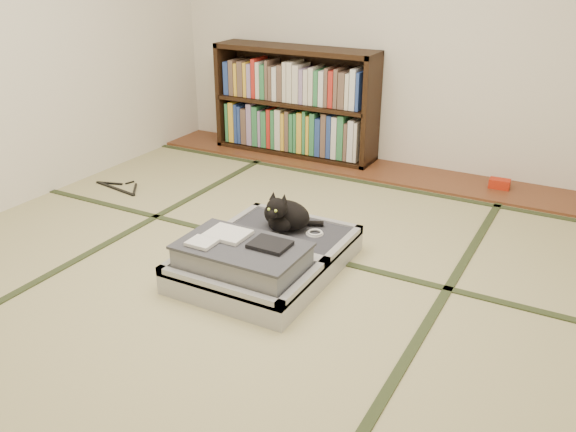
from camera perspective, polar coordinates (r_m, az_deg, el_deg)
The scene contains 9 objects.
floor at distance 3.40m, azimuth -3.58°, elevation -5.79°, with size 4.50×4.50×0.00m, color tan.
wood_strip at distance 5.05m, azimuth 8.52°, elevation 4.25°, with size 4.00×0.50×0.02m, color brown.
red_item at distance 4.85m, azimuth 19.18°, elevation 2.88°, with size 0.15×0.09×0.07m, color #B1220E.
tatami_borders at distance 3.78m, azimuth 0.38°, elevation -2.49°, with size 4.00×4.50×0.01m.
bookcase at distance 5.31m, azimuth 0.67°, elevation 10.43°, with size 1.43×0.33×0.92m.
suitcase at distance 3.39m, azimuth -2.42°, elevation -3.89°, with size 0.75×1.00×0.30m.
cat at distance 3.56m, azimuth -0.31°, elevation 0.08°, with size 0.33×0.34×0.27m.
cable_coil at distance 3.55m, azimuth 2.51°, elevation -1.61°, with size 0.10×0.10×0.03m.
hanger at distance 4.81m, azimuth -15.52°, elevation 2.61°, with size 0.45×0.24×0.01m.
Camera 1 is at (1.60, -2.49, 1.68)m, focal length 38.00 mm.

